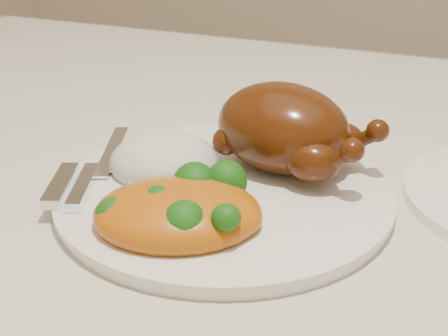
% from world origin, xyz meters
% --- Properties ---
extents(dining_table, '(1.60, 0.90, 0.76)m').
position_xyz_m(dining_table, '(0.00, 0.00, 0.67)').
color(dining_table, brown).
rests_on(dining_table, floor).
extents(tablecloth, '(1.73, 1.03, 0.18)m').
position_xyz_m(tablecloth, '(0.00, 0.00, 0.74)').
color(tablecloth, beige).
rests_on(tablecloth, dining_table).
extents(dinner_plate, '(0.39, 0.39, 0.01)m').
position_xyz_m(dinner_plate, '(-0.11, -0.08, 0.77)').
color(dinner_plate, white).
rests_on(dinner_plate, tablecloth).
extents(roast_chicken, '(0.18, 0.13, 0.09)m').
position_xyz_m(roast_chicken, '(-0.07, -0.02, 0.82)').
color(roast_chicken, '#4C2108').
rests_on(roast_chicken, dinner_plate).
extents(rice_mound, '(0.14, 0.13, 0.06)m').
position_xyz_m(rice_mound, '(-0.18, -0.07, 0.79)').
color(rice_mound, silver).
rests_on(rice_mound, dinner_plate).
extents(mac_and_cheese, '(0.17, 0.16, 0.06)m').
position_xyz_m(mac_and_cheese, '(-0.11, -0.15, 0.79)').
color(mac_and_cheese, '#C1660C').
rests_on(mac_and_cheese, dinner_plate).
extents(cutlery, '(0.07, 0.19, 0.01)m').
position_xyz_m(cutlery, '(-0.24, -0.11, 0.79)').
color(cutlery, silver).
rests_on(cutlery, dinner_plate).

